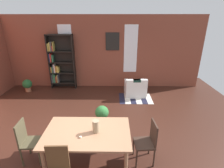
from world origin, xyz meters
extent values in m
plane|color=#3C1F16|center=(0.00, 0.00, 0.00)|extent=(10.08, 10.08, 0.00)
cube|color=brown|center=(0.00, 3.94, 1.51)|extent=(8.71, 0.12, 3.02)
cube|color=white|center=(-1.35, 3.87, 1.66)|extent=(0.55, 0.02, 1.96)
cube|color=white|center=(1.35, 3.87, 1.66)|extent=(0.55, 0.02, 1.96)
cube|color=#A27151|center=(0.12, -0.41, 0.71)|extent=(1.74, 1.08, 0.04)
cylinder|color=#A27151|center=(-0.65, -0.85, 0.35)|extent=(0.07, 0.07, 0.69)
cylinder|color=#A27151|center=(0.89, -0.85, 0.35)|extent=(0.07, 0.07, 0.69)
cylinder|color=#A27151|center=(-0.65, 0.04, 0.35)|extent=(0.07, 0.07, 0.69)
cylinder|color=#A27151|center=(0.89, 0.04, 0.35)|extent=(0.07, 0.07, 0.69)
cylinder|color=#998466|center=(0.30, -0.41, 0.87)|extent=(0.14, 0.14, 0.26)
cylinder|color=silver|center=(0.02, -0.60, 0.75)|extent=(0.04, 0.04, 0.03)
cube|color=#47402B|center=(-1.05, -0.41, 0.45)|extent=(0.42, 0.42, 0.04)
cube|color=#47402B|center=(-1.23, -0.42, 0.70)|extent=(0.05, 0.38, 0.50)
cylinder|color=#47402B|center=(-0.86, -0.58, 0.21)|extent=(0.04, 0.04, 0.43)
cylinder|color=#47402B|center=(-0.88, -0.22, 0.21)|extent=(0.04, 0.04, 0.43)
cylinder|color=#47402B|center=(-1.22, -0.60, 0.21)|extent=(0.04, 0.04, 0.43)
cylinder|color=#47402B|center=(-1.24, -0.24, 0.21)|extent=(0.04, 0.04, 0.43)
cube|color=brown|center=(-0.28, -1.06, 0.70)|extent=(0.38, 0.04, 0.50)
cube|color=#39271E|center=(1.29, -0.41, 0.45)|extent=(0.43, 0.43, 0.04)
cube|color=#39271E|center=(1.48, -0.39, 0.70)|extent=(0.06, 0.38, 0.50)
cylinder|color=#39271E|center=(1.10, -0.24, 0.21)|extent=(0.04, 0.04, 0.43)
cylinder|color=#39271E|center=(1.13, -0.60, 0.21)|extent=(0.04, 0.04, 0.43)
cylinder|color=#39271E|center=(1.46, -0.21, 0.21)|extent=(0.04, 0.04, 0.43)
cylinder|color=#39271E|center=(1.49, -0.57, 0.21)|extent=(0.04, 0.04, 0.43)
cube|color=black|center=(-2.06, 3.69, 1.14)|extent=(0.04, 0.28, 2.28)
cube|color=black|center=(-1.02, 3.69, 1.14)|extent=(0.04, 0.28, 2.28)
cube|color=black|center=(-1.54, 3.82, 1.14)|extent=(1.07, 0.01, 2.28)
cube|color=black|center=(-1.54, 3.69, 0.23)|extent=(1.03, 0.28, 0.04)
cube|color=#4C4C51|center=(-2.02, 3.69, 0.43)|extent=(0.05, 0.21, 0.36)
cube|color=#33724C|center=(-1.96, 3.69, 0.44)|extent=(0.04, 0.17, 0.39)
cube|color=#33724C|center=(-1.90, 3.69, 0.43)|extent=(0.05, 0.20, 0.37)
cube|color=#B22D28|center=(-1.86, 3.69, 0.38)|extent=(0.03, 0.18, 0.26)
cube|color=gold|center=(-1.81, 3.69, 0.41)|extent=(0.04, 0.15, 0.33)
cube|color=#4C4C51|center=(-1.75, 3.69, 0.43)|extent=(0.04, 0.22, 0.36)
cube|color=black|center=(-1.54, 3.69, 0.69)|extent=(1.03, 0.28, 0.04)
cube|color=orange|center=(-2.02, 3.69, 0.82)|extent=(0.05, 0.18, 0.24)
cube|color=#33724C|center=(-1.96, 3.69, 0.83)|extent=(0.05, 0.19, 0.24)
cube|color=#4C4C51|center=(-1.91, 3.69, 0.88)|extent=(0.03, 0.23, 0.36)
cube|color=white|center=(-1.87, 3.69, 0.88)|extent=(0.05, 0.20, 0.35)
cube|color=orange|center=(-1.82, 3.69, 0.85)|extent=(0.03, 0.15, 0.28)
cube|color=gold|center=(-1.77, 3.69, 0.85)|extent=(0.05, 0.15, 0.28)
cube|color=gold|center=(-1.71, 3.69, 0.82)|extent=(0.05, 0.21, 0.24)
cube|color=black|center=(-1.54, 3.69, 1.14)|extent=(1.03, 0.28, 0.04)
cube|color=#284C8C|center=(-2.02, 3.69, 1.33)|extent=(0.05, 0.15, 0.35)
cube|color=#B22D28|center=(-1.96, 3.69, 1.34)|extent=(0.05, 0.23, 0.36)
cube|color=#33724C|center=(-1.90, 3.69, 1.31)|extent=(0.05, 0.17, 0.29)
cube|color=black|center=(-1.54, 3.69, 1.60)|extent=(1.03, 0.28, 0.04)
cube|color=gold|center=(-2.02, 3.69, 1.77)|extent=(0.04, 0.22, 0.30)
cube|color=gold|center=(-1.95, 3.69, 1.79)|extent=(0.05, 0.21, 0.34)
cube|color=#4C4C51|center=(-1.89, 3.69, 1.81)|extent=(0.05, 0.19, 0.37)
cube|color=#B22D28|center=(-1.85, 3.69, 1.73)|extent=(0.03, 0.19, 0.22)
cube|color=gold|center=(-1.80, 3.69, 1.80)|extent=(0.03, 0.23, 0.37)
cube|color=black|center=(-1.54, 3.69, 2.26)|extent=(1.03, 0.28, 0.04)
cube|color=white|center=(1.50, 2.98, 0.20)|extent=(0.82, 0.82, 0.40)
cube|color=white|center=(1.51, 2.66, 0.57)|extent=(0.80, 0.18, 0.35)
cube|color=white|center=(1.84, 2.99, 0.48)|extent=(0.14, 0.72, 0.15)
cube|color=white|center=(1.16, 2.97, 0.48)|extent=(0.14, 0.72, 0.15)
cube|color=#19382D|center=(1.51, 2.66, 0.71)|extent=(0.29, 0.18, 0.08)
cylinder|color=#9E6042|center=(-2.94, 3.24, 0.09)|extent=(0.23, 0.23, 0.18)
sphere|color=#235B2D|center=(-2.94, 3.24, 0.33)|extent=(0.38, 0.38, 0.38)
cylinder|color=silver|center=(0.32, 0.99, 0.10)|extent=(0.26, 0.26, 0.19)
sphere|color=#2D6B33|center=(0.32, 0.99, 0.35)|extent=(0.39, 0.39, 0.39)
cube|color=#1E1E33|center=(0.97, 2.62, 0.00)|extent=(0.21, 0.95, 0.01)
cube|color=silver|center=(1.18, 2.62, 0.00)|extent=(0.21, 0.95, 0.01)
cube|color=#1E1E33|center=(1.38, 2.62, 0.00)|extent=(0.21, 0.95, 0.01)
cube|color=silver|center=(1.59, 2.62, 0.00)|extent=(0.21, 0.95, 0.01)
cube|color=#1E1E33|center=(1.79, 2.62, 0.00)|extent=(0.21, 0.95, 0.01)
cube|color=silver|center=(2.00, 2.62, 0.00)|extent=(0.21, 0.95, 0.01)
cube|color=black|center=(0.59, 3.86, 1.98)|extent=(0.56, 0.03, 0.72)
camera|label=1|loc=(0.66, -3.24, 2.89)|focal=27.14mm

